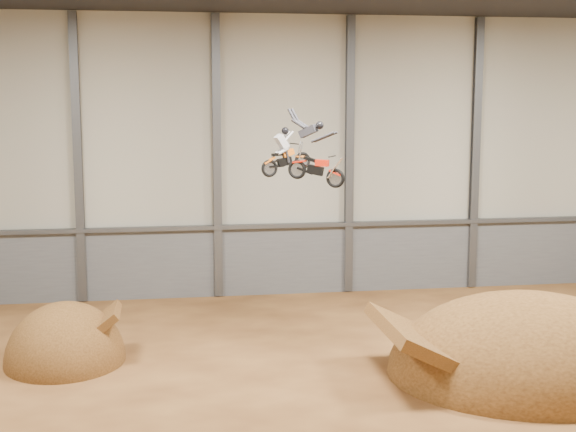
# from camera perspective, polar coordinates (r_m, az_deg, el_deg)

# --- Properties ---
(floor) EXTENTS (40.00, 40.00, 0.00)m
(floor) POSITION_cam_1_polar(r_m,az_deg,el_deg) (27.25, 4.42, -13.06)
(floor) COLOR #543116
(floor) RESTS_ON ground
(back_wall) EXTENTS (40.00, 0.10, 14.00)m
(back_wall) POSITION_cam_1_polar(r_m,az_deg,el_deg) (40.20, -0.33, 4.23)
(back_wall) COLOR #AFAC9B
(back_wall) RESTS_ON ground
(lower_band_back) EXTENTS (39.80, 0.18, 3.50)m
(lower_band_back) POSITION_cam_1_polar(r_m,az_deg,el_deg) (40.83, -0.30, -3.15)
(lower_band_back) COLOR #5A5D62
(lower_band_back) RESTS_ON ground
(steel_rail) EXTENTS (39.80, 0.35, 0.20)m
(steel_rail) POSITION_cam_1_polar(r_m,az_deg,el_deg) (40.36, -0.27, -0.69)
(steel_rail) COLOR #47494F
(steel_rail) RESTS_ON lower_band_back
(steel_column_1) EXTENTS (0.40, 0.36, 13.90)m
(steel_column_1) POSITION_cam_1_polar(r_m,az_deg,el_deg) (39.79, -14.72, 3.90)
(steel_column_1) COLOR #47494F
(steel_column_1) RESTS_ON ground
(steel_column_2) EXTENTS (0.40, 0.36, 13.90)m
(steel_column_2) POSITION_cam_1_polar(r_m,az_deg,el_deg) (39.65, -5.07, 4.14)
(steel_column_2) COLOR #47494F
(steel_column_2) RESTS_ON ground
(steel_column_3) EXTENTS (0.40, 0.36, 13.90)m
(steel_column_3) POSITION_cam_1_polar(r_m,az_deg,el_deg) (40.62, 4.38, 4.25)
(steel_column_3) COLOR #47494F
(steel_column_3) RESTS_ON ground
(steel_column_4) EXTENTS (0.40, 0.36, 13.90)m
(steel_column_4) POSITION_cam_1_polar(r_m,az_deg,el_deg) (42.63, 13.17, 4.25)
(steel_column_4) COLOR #47494F
(steel_column_4) RESTS_ON ground
(takeoff_ramp) EXTENTS (4.52, 5.22, 4.52)m
(takeoff_ramp) POSITION_cam_1_polar(r_m,az_deg,el_deg) (32.22, -15.53, -9.90)
(takeoff_ramp) COLOR #432710
(takeoff_ramp) RESTS_ON ground
(landing_ramp) EXTENTS (10.19, 9.02, 5.88)m
(landing_ramp) POSITION_cam_1_polar(r_m,az_deg,el_deg) (31.00, 16.57, -10.69)
(landing_ramp) COLOR #432710
(landing_ramp) RESTS_ON ground
(fmx_rider_a) EXTENTS (2.58, 1.56, 2.28)m
(fmx_rider_a) POSITION_cam_1_polar(r_m,az_deg,el_deg) (31.64, -0.04, 4.84)
(fmx_rider_a) COLOR orange
(fmx_rider_b) EXTENTS (3.32, 2.47, 3.02)m
(fmx_rider_b) POSITION_cam_1_polar(r_m,az_deg,el_deg) (29.61, 1.91, 4.81)
(fmx_rider_b) COLOR red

